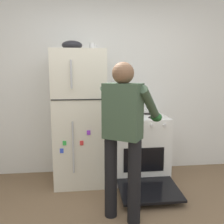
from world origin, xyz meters
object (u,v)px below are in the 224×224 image
stove_range (139,148)px  coffee_mug (92,47)px  person_cook (124,128)px  mixing_bowl (72,45)px  refrigerator (80,118)px  red_pot (128,112)px

stove_range → coffee_mug: 1.53m
person_cook → mixing_bowl: bearing=118.8°
stove_range → mixing_bowl: 1.66m
refrigerator → mixing_bowl: bearing=179.8°
red_pot → coffee_mug: 0.99m
person_cook → mixing_bowl: size_ratio=6.07×
stove_range → mixing_bowl: mixing_bowl is taller
refrigerator → mixing_bowl: mixing_bowl is taller
refrigerator → red_pot: size_ratio=5.32×
coffee_mug → stove_range: bearing=-6.1°
person_cook → coffee_mug: 1.36m
refrigerator → mixing_bowl: 0.95m
refrigerator → stove_range: bearing=-1.2°
refrigerator → stove_range: size_ratio=1.47×
stove_range → mixing_bowl: size_ratio=4.60×
refrigerator → person_cook: bearing=-65.0°
stove_range → person_cook: size_ratio=0.76×
refrigerator → coffee_mug: bearing=15.4°
stove_range → person_cook: (-0.37, -0.94, 0.52)m
refrigerator → person_cook: size_ratio=1.11×
refrigerator → mixing_bowl: size_ratio=6.75×
red_pot → coffee_mug: bearing=168.1°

